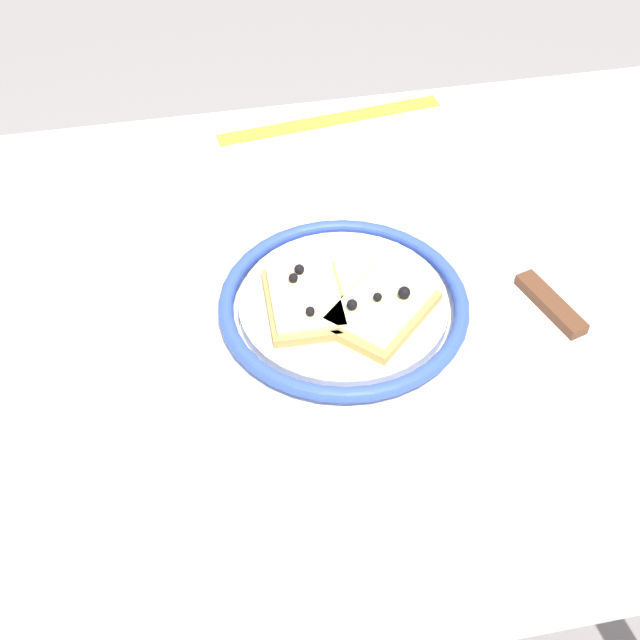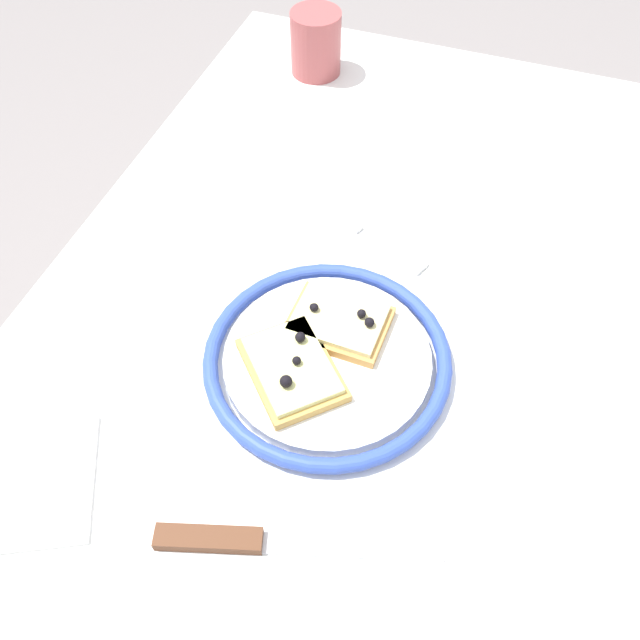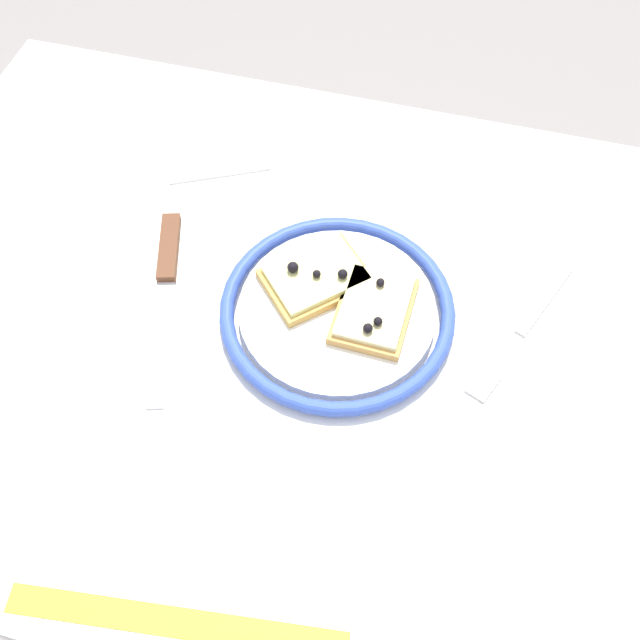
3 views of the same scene
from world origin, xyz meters
TOP-DOWN VIEW (x-y plane):
  - ground_plane at (0.00, 0.00)m, footprint 6.00×6.00m
  - dining_table at (0.00, 0.00)m, footprint 1.13×0.71m
  - plate at (0.04, -0.02)m, footprint 0.24×0.24m
  - pizza_slice_near at (-0.00, -0.02)m, footprint 0.08×0.10m
  - pizza_slice_far at (0.07, -0.05)m, footprint 0.13×0.13m
  - knife at (0.23, -0.02)m, footprint 0.09×0.24m
  - fork at (-0.15, -0.05)m, footprint 0.09×0.19m
  - cup at (-0.44, -0.20)m, footprint 0.07×0.07m
  - napkin at (0.25, -0.24)m, footprint 0.17×0.18m

SIDE VIEW (x-z plane):
  - ground_plane at x=0.00m, z-range 0.00..0.00m
  - dining_table at x=0.00m, z-range 0.28..1.01m
  - fork at x=-0.15m, z-range 0.74..0.74m
  - napkin at x=0.25m, z-range 0.74..0.74m
  - knife at x=0.23m, z-range 0.73..0.75m
  - plate at x=0.04m, z-range 0.74..0.75m
  - pizza_slice_near at x=0.00m, z-range 0.75..0.77m
  - pizza_slice_far at x=0.07m, z-range 0.74..0.77m
  - cup at x=-0.44m, z-range 0.74..0.82m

